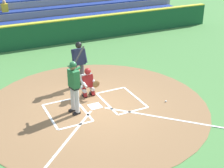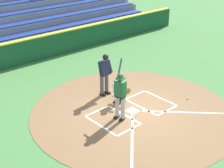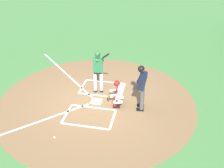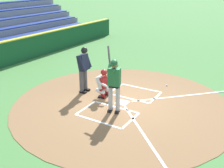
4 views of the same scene
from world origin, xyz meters
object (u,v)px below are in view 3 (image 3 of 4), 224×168
Objects in this scene: catcher at (117,93)px; baseball at (54,137)px; batter at (98,69)px; plate_umpire at (142,85)px.

catcher is 15.27× the size of baseball.
batter is at bearing -13.04° from baseball.
plate_umpire is at bearing -48.72° from baseball.
catcher is 0.61× the size of plate_umpire.
catcher reaches higher than baseball.
catcher is at bearing -36.31° from baseball.
plate_umpire is (-0.88, -1.90, -0.02)m from batter.
plate_umpire is at bearing -90.35° from catcher.
baseball is (-2.32, 2.65, -1.04)m from plate_umpire.
plate_umpire reaches higher than baseball.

